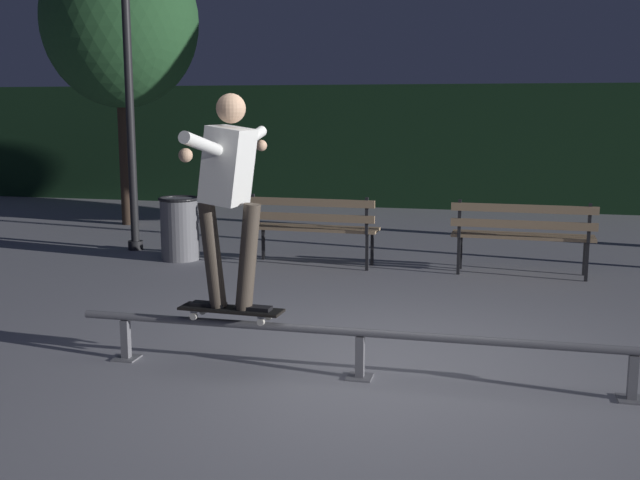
% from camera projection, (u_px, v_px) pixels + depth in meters
% --- Properties ---
extents(ground_plane, '(90.00, 90.00, 0.00)m').
position_uv_depth(ground_plane, '(365.00, 369.00, 5.67)').
color(ground_plane, gray).
extents(hedge_backdrop, '(24.00, 1.20, 2.35)m').
position_uv_depth(hedge_backdrop, '(454.00, 146.00, 14.91)').
color(hedge_backdrop, black).
rests_on(hedge_backdrop, ground).
extents(grind_rail, '(4.30, 0.18, 0.37)m').
position_uv_depth(grind_rail, '(360.00, 339.00, 5.44)').
color(grind_rail, slate).
rests_on(grind_rail, ground).
extents(skateboard, '(0.79, 0.25, 0.09)m').
position_uv_depth(skateboard, '(231.00, 310.00, 5.63)').
color(skateboard, black).
rests_on(skateboard, grind_rail).
extents(skateboarder, '(0.62, 1.41, 1.56)m').
position_uv_depth(skateboarder, '(229.00, 183.00, 5.47)').
color(skateboarder, black).
rests_on(skateboarder, skateboard).
extents(park_bench_leftmost, '(1.61, 0.45, 0.88)m').
position_uv_depth(park_bench_leftmost, '(312.00, 223.00, 9.26)').
color(park_bench_leftmost, black).
rests_on(park_bench_leftmost, ground).
extents(park_bench_left_center, '(1.61, 0.45, 0.88)m').
position_uv_depth(park_bench_left_center, '(523.00, 230.00, 8.70)').
color(park_bench_left_center, black).
rests_on(park_bench_left_center, ground).
extents(tree_far_left, '(2.47, 2.47, 4.63)m').
position_uv_depth(tree_far_left, '(120.00, 22.00, 12.17)').
color(tree_far_left, '#3D2D23').
rests_on(tree_far_left, ground).
extents(lamp_post_left, '(0.32, 0.32, 3.90)m').
position_uv_depth(lamp_post_left, '(128.00, 64.00, 10.03)').
color(lamp_post_left, black).
rests_on(lamp_post_left, ground).
extents(trash_can, '(0.52, 0.52, 0.80)m').
position_uv_depth(trash_can, '(180.00, 228.00, 9.70)').
color(trash_can, slate).
rests_on(trash_can, ground).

